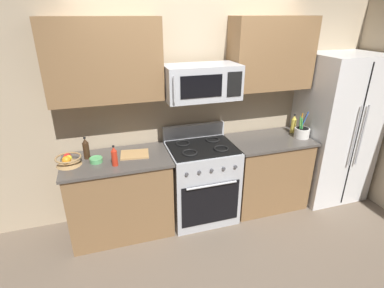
% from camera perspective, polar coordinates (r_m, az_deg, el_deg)
% --- Properties ---
extents(ground_plane, '(16.00, 16.00, 0.00)m').
position_cam_1_polar(ground_plane, '(3.39, 5.58, -19.55)').
color(ground_plane, '#6B5B4C').
extents(wall_back, '(8.00, 0.10, 2.60)m').
position_cam_1_polar(wall_back, '(3.62, -0.11, 7.36)').
color(wall_back, tan).
rests_on(wall_back, ground).
extents(counter_left, '(1.11, 0.64, 0.91)m').
position_cam_1_polar(counter_left, '(3.47, -13.42, -9.48)').
color(counter_left, olive).
rests_on(counter_left, ground).
extents(range_oven, '(0.76, 0.68, 1.09)m').
position_cam_1_polar(range_oven, '(3.61, 1.74, -7.03)').
color(range_oven, '#B2B5BA').
rests_on(range_oven, ground).
extents(counter_right, '(0.97, 0.64, 0.91)m').
position_cam_1_polar(counter_right, '(3.96, 13.85, -5.13)').
color(counter_right, olive).
rests_on(counter_right, ground).
extents(refrigerator, '(0.85, 0.75, 1.88)m').
position_cam_1_polar(refrigerator, '(4.29, 25.37, 2.60)').
color(refrigerator, silver).
rests_on(refrigerator, ground).
extents(microwave, '(0.78, 0.44, 0.36)m').
position_cam_1_polar(microwave, '(3.20, 1.83, 11.65)').
color(microwave, '#B2B5BA').
extents(upper_cabinets_left, '(1.10, 0.34, 0.79)m').
position_cam_1_polar(upper_cabinets_left, '(3.13, -16.31, 14.91)').
color(upper_cabinets_left, olive).
extents(upper_cabinets_right, '(0.96, 0.34, 0.79)m').
position_cam_1_polar(upper_cabinets_right, '(3.66, 14.78, 16.22)').
color(upper_cabinets_right, olive).
extents(utensil_crock, '(0.18, 0.18, 0.33)m').
position_cam_1_polar(utensil_crock, '(3.91, 20.09, 2.13)').
color(utensil_crock, white).
rests_on(utensil_crock, counter_right).
extents(fruit_basket, '(0.25, 0.25, 0.11)m').
position_cam_1_polar(fruit_basket, '(3.25, -22.37, -2.85)').
color(fruit_basket, '#9E7A4C').
rests_on(fruit_basket, counter_left).
extents(apple_loose, '(0.08, 0.08, 0.08)m').
position_cam_1_polar(apple_loose, '(3.29, -22.55, -2.83)').
color(apple_loose, red).
rests_on(apple_loose, counter_left).
extents(cutting_board, '(0.32, 0.26, 0.02)m').
position_cam_1_polar(cutting_board, '(3.29, -10.80, -1.92)').
color(cutting_board, tan).
rests_on(cutting_board, counter_left).
extents(bottle_soy, '(0.06, 0.06, 0.24)m').
position_cam_1_polar(bottle_soy, '(3.31, -19.42, -0.85)').
color(bottle_soy, '#382314').
rests_on(bottle_soy, counter_left).
extents(bottle_hot_sauce, '(0.06, 0.06, 0.22)m').
position_cam_1_polar(bottle_hot_sauce, '(3.08, -14.49, -2.30)').
color(bottle_hot_sauce, red).
rests_on(bottle_hot_sauce, counter_left).
extents(bottle_oil, '(0.06, 0.06, 0.24)m').
position_cam_1_polar(bottle_oil, '(4.01, 18.66, 3.56)').
color(bottle_oil, gold).
rests_on(bottle_oil, counter_right).
extents(prep_bowl, '(0.13, 0.13, 0.05)m').
position_cam_1_polar(prep_bowl, '(3.23, -17.70, -2.86)').
color(prep_bowl, '#59AD66').
rests_on(prep_bowl, counter_left).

